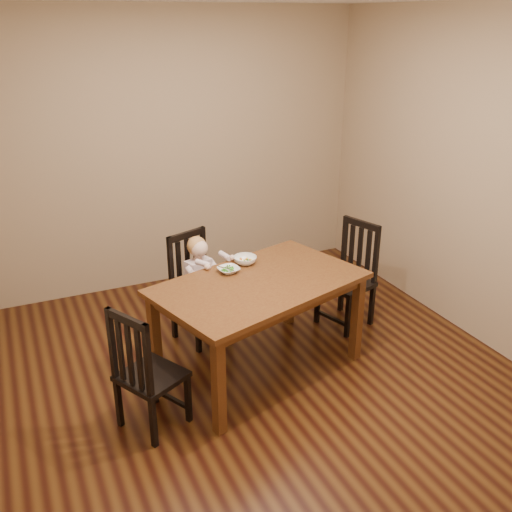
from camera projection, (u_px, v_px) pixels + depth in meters
name	position (u px, v px, depth m)	size (l,w,h in m)	color
room	(252.00, 211.00, 3.90)	(4.01, 4.01, 2.71)	#48290F
dining_table	(260.00, 292.00, 4.26)	(1.73, 1.31, 0.77)	#492411
chair_child	(197.00, 289.00, 4.83)	(0.51, 0.50, 0.93)	black
chair_left	(146.00, 373.00, 3.72)	(0.51, 0.52, 0.90)	black
chair_right	(350.00, 276.00, 5.05)	(0.49, 0.51, 0.95)	black
toddler	(200.00, 278.00, 4.75)	(0.28, 0.35, 0.48)	white
bowl_peas	(229.00, 270.00, 4.37)	(0.16, 0.16, 0.04)	white
bowl_veg	(245.00, 260.00, 4.52)	(0.19, 0.19, 0.06)	white
fork	(226.00, 269.00, 4.32)	(0.11, 0.05, 0.04)	silver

